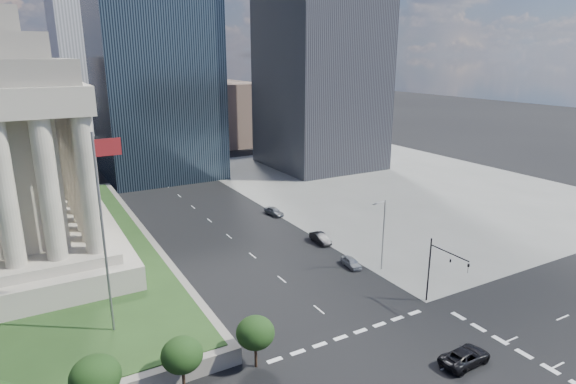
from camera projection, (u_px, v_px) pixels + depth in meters
ground at (149, 171)px, 122.92m from camera, size 500.00×500.00×0.00m
sidewalk_ne at (392, 183)px, 111.12m from camera, size 68.00×90.00×0.03m
flagpole at (104, 224)px, 45.34m from camera, size 2.52×0.24×20.00m
midrise_glass at (152, 48)px, 111.46m from camera, size 26.00×26.00×60.00m
building_filler_ne at (221, 113)px, 160.43m from camera, size 20.00×30.00×20.00m
building_filler_nw at (6, 111)px, 130.06m from camera, size 24.00×30.00×28.00m
traffic_signal_ne at (441, 266)px, 55.07m from camera, size 0.30×5.74×8.00m
street_lamp_north at (382, 231)px, 64.82m from camera, size 2.13×0.22×10.00m
pickup_truck at (465, 357)px, 45.89m from camera, size 5.58×2.78×1.52m
parked_sedan_near at (351, 262)px, 67.03m from camera, size 2.03×4.08×1.33m
parked_sedan_mid at (320, 238)px, 75.64m from camera, size 1.81×4.65×1.51m
parked_sedan_far at (274, 211)px, 88.76m from camera, size 4.58×2.40×1.49m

